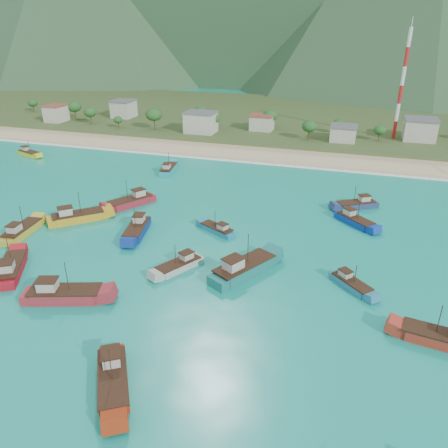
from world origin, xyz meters
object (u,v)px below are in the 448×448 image
(boat_5, at_px, (355,221))
(boat_27, at_px, (22,232))
(boat_17, at_px, (217,230))
(boat_18, at_px, (243,269))
(boat_7, at_px, (64,295))
(boat_8, at_px, (131,202))
(boat_15, at_px, (357,205))
(radio_tower, at_px, (402,85))
(boat_19, at_px, (442,339))
(boat_21, at_px, (169,169))
(boat_6, at_px, (12,269))
(boat_25, at_px, (29,154))
(boat_12, at_px, (77,217))
(boat_26, at_px, (351,285))
(boat_14, at_px, (179,266))
(boat_11, at_px, (137,230))
(boat_24, at_px, (113,381))

(boat_5, relative_size, boat_27, 0.82)
(boat_17, height_order, boat_18, boat_18)
(boat_7, bearing_deg, boat_8, 174.71)
(boat_15, relative_size, boat_18, 0.74)
(radio_tower, relative_size, boat_19, 3.27)
(boat_15, height_order, boat_21, boat_21)
(boat_18, relative_size, boat_19, 1.20)
(boat_19, bearing_deg, boat_5, 27.82)
(boat_6, distance_m, boat_19, 67.08)
(boat_27, bearing_deg, boat_25, 121.50)
(boat_6, distance_m, boat_15, 72.42)
(boat_25, bearing_deg, boat_5, 96.92)
(boat_21, bearing_deg, boat_12, -106.62)
(radio_tower, height_order, boat_18, radio_tower)
(boat_8, xyz_separation_m, boat_26, (50.43, -20.43, -0.36))
(boat_7, height_order, boat_14, boat_7)
(boat_12, distance_m, boat_15, 62.31)
(boat_7, relative_size, boat_18, 0.94)
(boat_8, distance_m, boat_14, 32.10)
(boat_14, distance_m, boat_17, 15.88)
(boat_11, bearing_deg, boat_12, -18.10)
(boat_17, height_order, boat_19, boat_19)
(boat_12, relative_size, boat_15, 1.12)
(boat_7, height_order, boat_8, boat_7)
(boat_5, distance_m, boat_12, 59.01)
(boat_11, relative_size, boat_19, 1.03)
(boat_7, relative_size, boat_27, 1.14)
(boat_7, relative_size, boat_21, 1.20)
(boat_6, bearing_deg, boat_14, -9.59)
(boat_21, bearing_deg, boat_14, -73.55)
(boat_11, relative_size, boat_14, 1.23)
(boat_11, distance_m, boat_25, 72.62)
(boat_15, bearing_deg, boat_17, 98.15)
(boat_12, distance_m, boat_19, 71.86)
(boat_12, height_order, boat_17, boat_12)
(boat_14, bearing_deg, boat_18, -142.82)
(boat_7, bearing_deg, boat_12, -167.59)
(boat_18, xyz_separation_m, boat_26, (17.53, 1.44, -0.53))
(boat_15, xyz_separation_m, boat_27, (-63.33, -34.85, 0.10))
(boat_14, distance_m, boat_19, 41.25)
(boat_19, xyz_separation_m, boat_21, (-64.55, 56.72, -0.07))
(boat_7, xyz_separation_m, boat_25, (-60.45, 65.19, -0.29))
(boat_25, bearing_deg, boat_6, 57.25)
(boat_8, height_order, boat_24, boat_8)
(boat_24, bearing_deg, radio_tower, -137.16)
(boat_17, distance_m, boat_26, 29.72)
(boat_8, distance_m, boat_11, 15.46)
(boat_26, bearing_deg, boat_8, -68.45)
(boat_5, xyz_separation_m, boat_15, (0.05, 9.37, 0.02))
(boat_21, bearing_deg, boat_24, -80.00)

